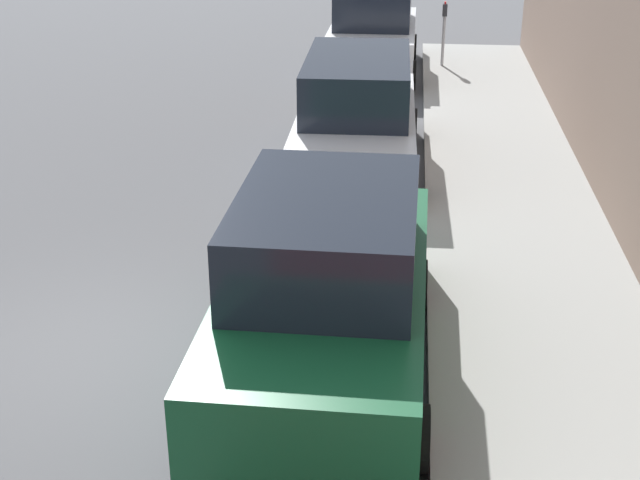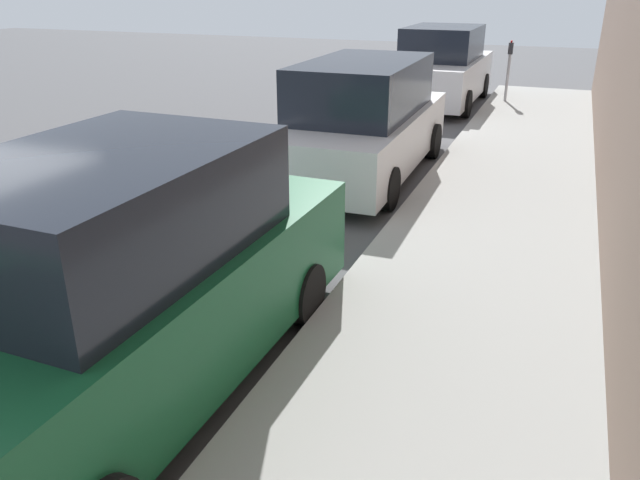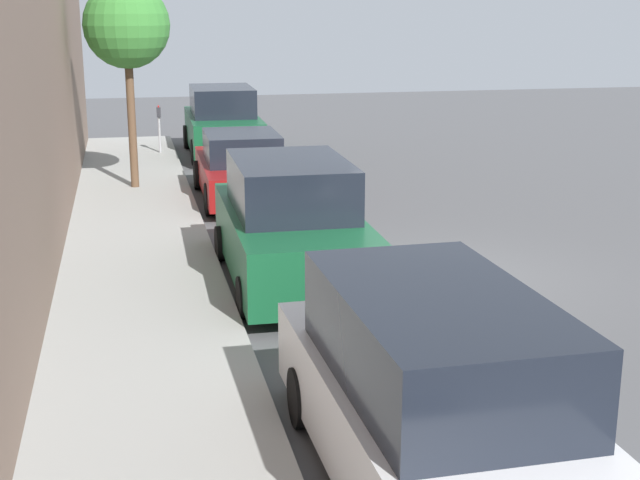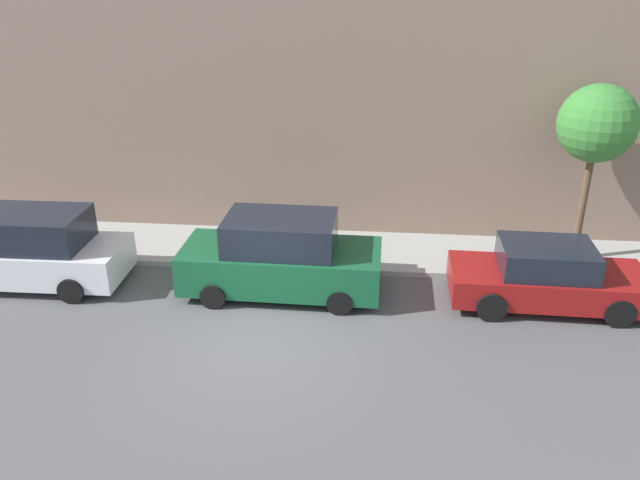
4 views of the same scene
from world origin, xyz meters
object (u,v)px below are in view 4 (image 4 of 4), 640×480
parked_suv_third (281,257)px  street_tree (597,125)px  parked_sedan_second (547,277)px  parked_minivan_fourth (26,249)px

parked_suv_third → street_tree: 8.44m
parked_sedan_second → street_tree: bearing=-29.1°
parked_sedan_second → street_tree: (2.35, -1.31, 3.08)m
parked_sedan_second → parked_minivan_fourth: bearing=90.3°
parked_suv_third → parked_minivan_fourth: size_ratio=0.98×
parked_suv_third → street_tree: bearing=-73.1°
parked_sedan_second → parked_suv_third: bearing=89.6°
parked_minivan_fourth → street_tree: 14.52m
parked_minivan_fourth → street_tree: bearing=-80.3°
parked_suv_third → parked_minivan_fourth: parked_suv_third is taller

